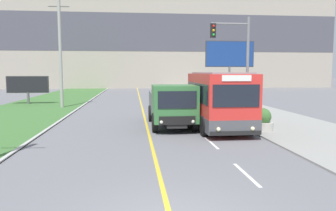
{
  "coord_description": "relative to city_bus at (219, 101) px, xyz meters",
  "views": [
    {
      "loc": [
        -0.79,
        -6.57,
        3.24
      ],
      "look_at": [
        1.1,
        11.12,
        1.4
      ],
      "focal_mm": 35.0,
      "sensor_mm": 36.0,
      "label": 1
    }
  ],
  "objects": [
    {
      "name": "city_bus",
      "position": [
        0.0,
        0.0,
        0.0
      ],
      "size": [
        2.68,
        6.1,
        3.21
      ],
      "color": "red",
      "rests_on": "ground_plane"
    },
    {
      "name": "apartment_block_background",
      "position": [
        -3.96,
        50.07,
        8.63
      ],
      "size": [
        80.0,
        8.04,
        20.5
      ],
      "color": "#A89E8E",
      "rests_on": "ground_plane"
    },
    {
      "name": "planter_round_second",
      "position": [
        2.25,
        4.79,
        -1.06
      ],
      "size": [
        1.05,
        1.05,
        1.11
      ],
      "color": "#B7B2A8",
      "rests_on": "sidewalk_right"
    },
    {
      "name": "traffic_light_mast",
      "position": [
        1.21,
        0.72,
        2.39
      ],
      "size": [
        2.28,
        0.32,
        6.34
      ],
      "color": "slate",
      "rests_on": "ground_plane"
    },
    {
      "name": "lane_marking_centre",
      "position": [
        -3.61,
        -9.21,
        -1.62
      ],
      "size": [
        2.88,
        140.0,
        0.01
      ],
      "color": "gold",
      "rests_on": "ground_plane"
    },
    {
      "name": "planter_round_near",
      "position": [
        2.25,
        -0.68,
        -1.02
      ],
      "size": [
        1.14,
        1.14,
        1.2
      ],
      "color": "#B7B2A8",
      "rests_on": "sidewalk_right"
    },
    {
      "name": "billboard_small",
      "position": [
        -15.2,
        16.25,
        0.29
      ],
      "size": [
        4.06,
        0.24,
        2.81
      ],
      "color": "#59595B",
      "rests_on": "ground_plane"
    },
    {
      "name": "dump_truck",
      "position": [
        -2.53,
        0.85,
        -0.35
      ],
      "size": [
        2.44,
        6.86,
        2.51
      ],
      "color": "black",
      "rests_on": "ground_plane"
    },
    {
      "name": "billboard_large",
      "position": [
        6.88,
        21.13,
        3.56
      ],
      "size": [
        5.94,
        0.24,
        6.92
      ],
      "color": "#59595B",
      "rests_on": "ground_plane"
    },
    {
      "name": "utility_pole_far",
      "position": [
        -11.18,
        12.72,
        3.52
      ],
      "size": [
        1.8,
        0.28,
        10.18
      ],
      "color": "#9E9E99",
      "rests_on": "ground_plane"
    }
  ]
}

